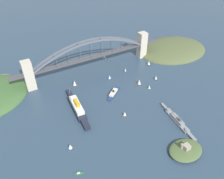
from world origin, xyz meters
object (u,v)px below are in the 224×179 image
seaplane_taxiing_near_bridge (105,58)px  small_boat_2 (156,78)px  small_boat_8 (125,114)px  small_boat_3 (125,70)px  ocean_liner (77,107)px  small_boat_4 (149,87)px  fort_island_mid_harbor (186,150)px  small_boat_7 (149,63)px  small_boat_5 (110,77)px  small_boat_0 (79,173)px  harbor_ferry_steamer (113,93)px  small_boat_6 (139,82)px  small_boat_1 (74,83)px  naval_cruiser (178,121)px  harbor_arch_bridge (91,58)px  small_boat_9 (70,147)px

seaplane_taxiing_near_bridge → small_boat_2: bearing=112.4°
small_boat_8 → small_boat_3: bearing=-122.2°
ocean_liner → small_boat_4: (-127.52, 10.38, -1.91)m
fort_island_mid_harbor → small_boat_7: fort_island_mid_harbor is taller
small_boat_4 → small_boat_5: (45.05, -58.78, 0.02)m
small_boat_0 → small_boat_2: (-193.75, -108.31, 3.44)m
seaplane_taxiing_near_bridge → small_boat_0: bearing=56.0°
seaplane_taxiing_near_bridge → small_boat_3: (-11.87, 61.97, 1.18)m
seaplane_taxiing_near_bridge → small_boat_7: bearing=135.2°
harbor_ferry_steamer → small_boat_5: 44.62m
ocean_liner → small_boat_8: (-56.47, 45.88, -2.06)m
seaplane_taxiing_near_bridge → small_boat_4: size_ratio=1.15×
fort_island_mid_harbor → small_boat_6: 149.60m
small_boat_0 → small_boat_2: 222.00m
harbor_ferry_steamer → small_boat_3: (-53.18, -48.94, 1.16)m
small_boat_1 → small_boat_5: (-62.50, 11.73, -1.41)m
naval_cruiser → harbor_arch_bridge: bearing=-74.7°
small_boat_5 → small_boat_8: size_ratio=1.04×
harbor_arch_bridge → seaplane_taxiing_near_bridge: harbor_arch_bridge is taller
small_boat_3 → small_boat_5: (37.82, 7.07, 0.32)m
ocean_liner → small_boat_9: bearing=60.9°
fort_island_mid_harbor → small_boat_3: bearing=-99.1°
small_boat_1 → small_boat_0: bearing=69.9°
small_boat_4 → harbor_ferry_steamer: bearing=-15.6°
small_boat_0 → harbor_arch_bridge: bearing=-119.0°
small_boat_2 → small_boat_6: bearing=-3.1°
harbor_ferry_steamer → small_boat_4: (-60.41, 16.92, 1.46)m
ocean_liner → small_boat_1: bearing=-108.4°
harbor_ferry_steamer → fort_island_mid_harbor: fort_island_mid_harbor is taller
harbor_arch_bridge → small_boat_4: bearing=121.8°
harbor_ferry_steamer → small_boat_6: size_ratio=2.90×
small_boat_5 → small_boat_9: 162.38m
naval_cruiser → small_boat_2: naval_cruiser is taller
small_boat_0 → small_boat_6: (-158.91, -110.23, 4.62)m
harbor_arch_bridge → harbor_ferry_steamer: (-0.90, 81.96, -26.51)m
small_boat_7 → small_boat_2: bearing=68.1°
small_boat_6 → harbor_arch_bridge: bearing=-56.5°
harbor_ferry_steamer → small_boat_0: harbor_ferry_steamer is taller
small_boat_0 → small_boat_8: size_ratio=1.37×
harbor_arch_bridge → fort_island_mid_harbor: (-22.88, 226.74, -25.29)m
harbor_arch_bridge → small_boat_5: bearing=112.1°
small_boat_3 → small_boat_8: size_ratio=0.94×
small_boat_8 → naval_cruiser: bearing=141.3°
small_boat_1 → small_boat_3: 100.45m
harbor_ferry_steamer → small_boat_5: (-15.35, -41.87, 1.48)m
ocean_liner → small_boat_7: ocean_liner is taller
harbor_ferry_steamer → small_boat_6: bearing=-178.1°
small_boat_7 → small_boat_6: bearing=40.0°
harbor_ferry_steamer → small_boat_8: bearing=78.5°
small_boat_2 → small_boat_3: bearing=-55.4°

